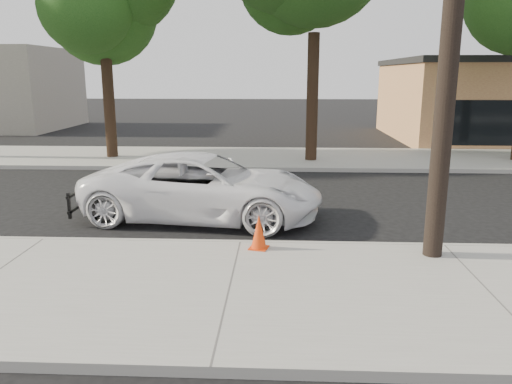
{
  "coord_description": "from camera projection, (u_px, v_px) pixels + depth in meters",
  "views": [
    {
      "loc": [
        0.76,
        -11.53,
        3.39
      ],
      "look_at": [
        0.28,
        -1.42,
        1.0
      ],
      "focal_mm": 35.0,
      "sensor_mm": 36.0,
      "label": 1
    }
  ],
  "objects": [
    {
      "name": "police_cruiser",
      "position": [
        204.0,
        187.0,
        11.87
      ],
      "size": [
        5.89,
        3.25,
        1.56
      ],
      "primitive_type": "imported",
      "rotation": [
        0.0,
        0.0,
        1.45
      ],
      "color": "white",
      "rests_on": "ground"
    },
    {
      "name": "curb_near",
      "position": [
        240.0,
        245.0,
        9.97
      ],
      "size": [
        90.0,
        0.12,
        0.16
      ],
      "primitive_type": "cube",
      "color": "#9E9B93",
      "rests_on": "ground"
    },
    {
      "name": "far_sidewalk",
      "position": [
        260.0,
        158.0,
        20.27
      ],
      "size": [
        90.0,
        5.0,
        0.15
      ],
      "primitive_type": "cube",
      "color": "gray",
      "rests_on": "ground"
    },
    {
      "name": "ground",
      "position": [
        247.0,
        219.0,
        12.02
      ],
      "size": [
        120.0,
        120.0,
        0.0
      ],
      "primitive_type": "plane",
      "color": "black",
      "rests_on": "ground"
    },
    {
      "name": "traffic_cone",
      "position": [
        259.0,
        232.0,
        9.47
      ],
      "size": [
        0.41,
        0.41,
        0.66
      ],
      "rotation": [
        0.0,
        0.0,
        -0.24
      ],
      "color": "red",
      "rests_on": "near_sidewalk"
    },
    {
      "name": "near_sidewalk",
      "position": [
        229.0,
        291.0,
        7.83
      ],
      "size": [
        90.0,
        4.4,
        0.15
      ],
      "primitive_type": "cube",
      "color": "gray",
      "rests_on": "ground"
    }
  ]
}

